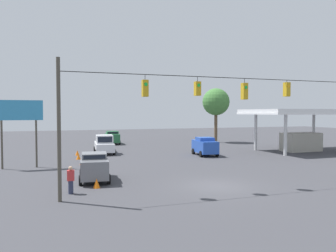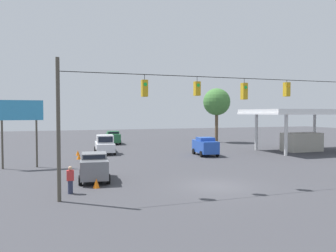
{
  "view_description": "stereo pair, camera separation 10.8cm",
  "coord_description": "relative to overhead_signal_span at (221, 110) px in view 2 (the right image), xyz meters",
  "views": [
    {
      "loc": [
        9.64,
        18.22,
        4.63
      ],
      "look_at": [
        1.26,
        -5.73,
        3.58
      ],
      "focal_mm": 35.0,
      "sensor_mm": 36.0,
      "label": 1
    },
    {
      "loc": [
        9.54,
        18.25,
        4.63
      ],
      "look_at": [
        1.26,
        -5.73,
        3.58
      ],
      "focal_mm": 35.0,
      "sensor_mm": 36.0,
      "label": 2
    }
  ],
  "objects": [
    {
      "name": "traffic_cone_fifth",
      "position": [
        7.41,
        -15.49,
        -4.46
      ],
      "size": [
        0.42,
        0.42,
        0.57
      ],
      "primitive_type": "cone",
      "color": "orange",
      "rests_on": "ground_plane"
    },
    {
      "name": "pickup_truck_white_withflow_far",
      "position": [
        4.31,
        -19.45,
        -3.77
      ],
      "size": [
        2.45,
        5.32,
        2.12
      ],
      "color": "silver",
      "rests_on": "ground_plane"
    },
    {
      "name": "pedestrian",
      "position": [
        8.8,
        -1.52,
        -3.97
      ],
      "size": [
        0.4,
        0.28,
        1.58
      ],
      "color": "#2D334C",
      "rests_on": "ground_plane"
    },
    {
      "name": "traffic_cone_second",
      "position": [
        7.44,
        -5.79,
        -4.46
      ],
      "size": [
        0.42,
        0.42,
        0.57
      ],
      "primitive_type": "cone",
      "color": "orange",
      "rests_on": "ground_plane"
    },
    {
      "name": "roadside_billboard",
      "position": [
        12.37,
        -11.86,
        -0.54
      ],
      "size": [
        3.74,
        0.16,
        5.65
      ],
      "color": "#4C473D",
      "rests_on": "ground_plane"
    },
    {
      "name": "traffic_cone_nearest",
      "position": [
        7.23,
        -2.47,
        -4.46
      ],
      "size": [
        0.42,
        0.42,
        0.57
      ],
      "primitive_type": "cone",
      "color": "orange",
      "rests_on": "ground_plane"
    },
    {
      "name": "tree_horizon_left",
      "position": [
        -14.1,
        -27.7,
        1.47
      ],
      "size": [
        4.18,
        4.18,
        8.37
      ],
      "color": "brown",
      "rests_on": "ground_plane"
    },
    {
      "name": "traffic_cone_third",
      "position": [
        7.37,
        -8.67,
        -4.46
      ],
      "size": [
        0.42,
        0.42,
        0.57
      ],
      "primitive_type": "cone",
      "color": "orange",
      "rests_on": "ground_plane"
    },
    {
      "name": "overhead_signal_span",
      "position": [
        0.0,
        0.0,
        0.0
      ],
      "size": [
        18.98,
        0.38,
        7.45
      ],
      "color": "#4C473D",
      "rests_on": "ground_plane"
    },
    {
      "name": "sedan_grey_parked_shoulder",
      "position": [
        7.11,
        -4.76,
        -3.76
      ],
      "size": [
        2.28,
        4.11,
        1.9
      ],
      "color": "slate",
      "rests_on": "ground_plane"
    },
    {
      "name": "gas_station",
      "position": [
        -18.23,
        -13.85,
        -1.1
      ],
      "size": [
        12.86,
        7.9,
        5.0
      ],
      "color": "silver",
      "rests_on": "ground_plane"
    },
    {
      "name": "traffic_cone_fourth",
      "position": [
        7.33,
        -11.93,
        -4.46
      ],
      "size": [
        0.42,
        0.42,
        0.57
      ],
      "primitive_type": "cone",
      "color": "orange",
      "rests_on": "ground_plane"
    },
    {
      "name": "sedan_green_withflow_deep",
      "position": [
        1.55,
        -30.26,
        -3.76
      ],
      "size": [
        2.22,
        4.43,
        1.89
      ],
      "color": "#236038",
      "rests_on": "ground_plane"
    },
    {
      "name": "sedan_blue_oncoming_far",
      "position": [
        -5.7,
        -14.14,
        -3.73
      ],
      "size": [
        2.27,
        3.95,
        1.95
      ],
      "color": "#234CB2",
      "rests_on": "ground_plane"
    },
    {
      "name": "traffic_cone_farthest",
      "position": [
        7.3,
        -18.59,
        -4.46
      ],
      "size": [
        0.42,
        0.42,
        0.57
      ],
      "primitive_type": "cone",
      "color": "orange",
      "rests_on": "ground_plane"
    },
    {
      "name": "ground_plane",
      "position": [
        0.02,
        -0.51,
        -4.75
      ],
      "size": [
        140.0,
        140.0,
        0.0
      ],
      "primitive_type": "plane",
      "color": "#3D3D42"
    }
  ]
}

